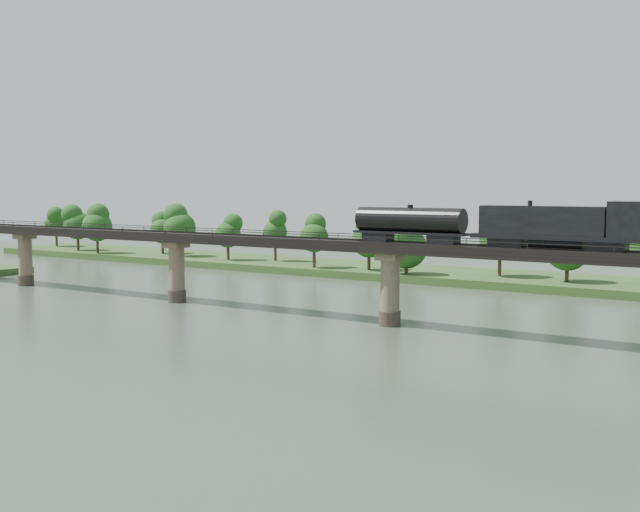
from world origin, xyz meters
The scene contains 5 objects.
ground centered at (0.00, 0.00, 0.00)m, with size 400.00×400.00×0.00m, color #334032.
far_bank centered at (0.00, 85.00, 0.80)m, with size 300.00×24.00×1.60m, color #2A4A1D.
bridge centered at (0.00, 30.00, 5.46)m, with size 236.00×30.00×11.50m.
bridge_superstructure centered at (0.00, 30.00, 11.79)m, with size 220.00×4.90×0.75m.
far_treeline centered at (-8.21, 80.52, 8.83)m, with size 289.06×17.54×13.60m.
Camera 1 is at (52.87, -65.10, 18.91)m, focal length 45.00 mm.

